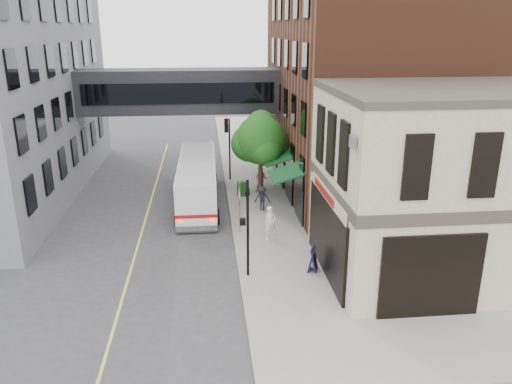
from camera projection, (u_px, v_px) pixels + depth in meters
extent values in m
plane|color=#38383A|center=(243.00, 301.00, 20.67)|extent=(120.00, 120.00, 0.00)
cube|color=gray|center=(256.00, 192.00, 34.06)|extent=(4.00, 60.00, 0.15)
cube|color=tan|center=(440.00, 186.00, 22.15)|extent=(10.00, 8.00, 8.15)
cube|color=#38332B|center=(440.00, 185.00, 22.13)|extent=(10.12, 8.12, 0.50)
cube|color=#38332B|center=(452.00, 90.00, 20.82)|extent=(10.12, 8.12, 0.30)
cube|color=black|center=(326.00, 237.00, 22.36)|extent=(0.14, 6.40, 3.40)
cube|color=black|center=(325.00, 237.00, 22.36)|extent=(0.04, 5.90, 3.00)
cube|color=maroon|center=(324.00, 192.00, 22.31)|extent=(0.03, 3.60, 0.32)
cube|color=#502819|center=(372.00, 86.00, 33.60)|extent=(12.00, 18.00, 14.00)
cube|color=#0E3E1E|center=(273.00, 151.00, 33.01)|extent=(1.80, 13.00, 0.40)
cube|color=black|center=(180.00, 91.00, 35.32)|extent=(14.00, 3.00, 3.00)
cube|color=black|center=(179.00, 94.00, 33.86)|extent=(13.00, 0.08, 1.40)
cube|color=black|center=(181.00, 88.00, 36.78)|extent=(13.00, 0.08, 1.40)
cylinder|color=black|center=(248.00, 229.00, 21.84)|extent=(0.12, 0.12, 4.50)
cube|color=black|center=(243.00, 222.00, 21.71)|extent=(0.25, 0.22, 0.30)
imported|color=black|center=(248.00, 189.00, 21.26)|extent=(0.20, 0.16, 1.00)
cylinder|color=black|center=(230.00, 149.00, 36.00)|extent=(0.12, 0.12, 4.50)
cube|color=black|center=(226.00, 145.00, 35.87)|extent=(0.25, 0.22, 0.30)
cube|color=black|center=(226.00, 125.00, 35.43)|extent=(0.28, 0.28, 1.00)
sphere|color=#FF0C05|center=(224.00, 121.00, 35.30)|extent=(0.18, 0.18, 0.18)
cylinder|color=gray|center=(240.00, 206.00, 26.80)|extent=(0.08, 0.08, 3.00)
cube|color=white|center=(239.00, 194.00, 26.57)|extent=(0.03, 0.75, 0.22)
cube|color=#0C591E|center=(239.00, 184.00, 26.40)|extent=(0.03, 0.70, 0.18)
cube|color=#B20C0C|center=(239.00, 203.00, 26.73)|extent=(0.03, 0.30, 0.40)
cylinder|color=#382619|center=(261.00, 176.00, 32.67)|extent=(0.28, 0.28, 2.80)
sphere|color=#144913|center=(261.00, 140.00, 31.91)|extent=(3.20, 3.20, 3.20)
sphere|color=#144913|center=(272.00, 144.00, 32.59)|extent=(2.20, 2.20, 2.20)
sphere|color=#144913|center=(249.00, 143.00, 32.22)|extent=(2.40, 2.40, 2.40)
sphere|color=#144913|center=(261.00, 125.00, 32.24)|extent=(2.00, 2.00, 2.00)
cube|color=#D8CC4C|center=(146.00, 218.00, 29.62)|extent=(0.12, 40.00, 0.01)
cube|color=white|center=(198.00, 180.00, 31.80)|extent=(2.39, 10.51, 2.65)
cube|color=black|center=(197.00, 174.00, 31.65)|extent=(2.44, 10.33, 0.96)
cube|color=#B20C0C|center=(198.00, 187.00, 31.94)|extent=(2.44, 10.53, 0.20)
cylinder|color=black|center=(177.00, 218.00, 28.41)|extent=(0.28, 0.91, 0.91)
cylinder|color=black|center=(217.00, 217.00, 28.61)|extent=(0.28, 0.91, 0.91)
cylinder|color=black|center=(183.00, 181.00, 35.30)|extent=(0.28, 0.91, 0.91)
cylinder|color=black|center=(215.00, 180.00, 35.50)|extent=(0.28, 0.91, 0.91)
imported|color=white|center=(270.00, 223.00, 26.11)|extent=(0.78, 0.67, 1.81)
imported|color=pink|center=(261.00, 179.00, 33.64)|extent=(1.00, 0.86, 1.77)
imported|color=black|center=(262.00, 198.00, 30.32)|extent=(1.03, 0.67, 1.49)
cube|color=#175313|center=(242.00, 189.00, 33.00)|extent=(0.60, 0.56, 0.97)
cube|color=black|center=(313.00, 259.00, 22.80)|extent=(0.60, 0.73, 1.13)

